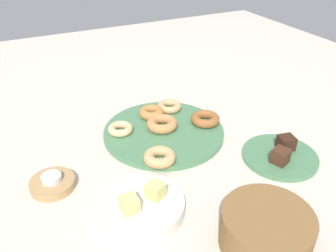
{
  "coord_description": "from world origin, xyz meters",
  "views": [
    {
      "loc": [
        0.38,
        0.81,
        0.58
      ],
      "look_at": [
        0.0,
        0.03,
        0.05
      ],
      "focal_mm": 36.94,
      "sensor_mm": 36.0,
      "label": 1
    }
  ],
  "objects_px": {
    "cake_plate": "(280,156)",
    "brownie_near": "(286,143)",
    "donut_3": "(163,123)",
    "donut_4": "(120,129)",
    "tealight": "(51,178)",
    "brownie_far": "(281,156)",
    "fruit_bowl": "(142,207)",
    "donut_1": "(205,119)",
    "melon_chunk_right": "(129,204)",
    "donut_0": "(151,113)",
    "candle_holder": "(53,184)",
    "donut_5": "(169,106)",
    "donut_plate": "(164,132)",
    "basket": "(266,230)",
    "melon_chunk_left": "(155,190)",
    "donut_2": "(160,157)"
  },
  "relations": [
    {
      "from": "donut_4",
      "to": "tealight",
      "type": "xyz_separation_m",
      "value": [
        0.23,
        0.14,
        0.0
      ]
    },
    {
      "from": "donut_4",
      "to": "cake_plate",
      "type": "relative_size",
      "value": 0.37
    },
    {
      "from": "cake_plate",
      "to": "brownie_near",
      "type": "xyz_separation_m",
      "value": [
        -0.03,
        -0.02,
        0.03
      ]
    },
    {
      "from": "donut_0",
      "to": "basket",
      "type": "xyz_separation_m",
      "value": [
        -0.01,
        0.56,
        0.01
      ]
    },
    {
      "from": "donut_1",
      "to": "tealight",
      "type": "relative_size",
      "value": 1.83
    },
    {
      "from": "donut_0",
      "to": "donut_4",
      "type": "relative_size",
      "value": 1.07
    },
    {
      "from": "cake_plate",
      "to": "melon_chunk_left",
      "type": "bearing_deg",
      "value": 2.89
    },
    {
      "from": "donut_0",
      "to": "candle_holder",
      "type": "relative_size",
      "value": 0.74
    },
    {
      "from": "donut_1",
      "to": "brownie_near",
      "type": "bearing_deg",
      "value": 120.95
    },
    {
      "from": "donut_0",
      "to": "brownie_far",
      "type": "distance_m",
      "value": 0.43
    },
    {
      "from": "donut_2",
      "to": "melon_chunk_right",
      "type": "xyz_separation_m",
      "value": [
        0.14,
        0.15,
        0.02
      ]
    },
    {
      "from": "donut_5",
      "to": "brownie_near",
      "type": "distance_m",
      "value": 0.4
    },
    {
      "from": "donut_0",
      "to": "donut_5",
      "type": "relative_size",
      "value": 1.0
    },
    {
      "from": "cake_plate",
      "to": "basket",
      "type": "xyz_separation_m",
      "value": [
        0.23,
        0.21,
        0.03
      ]
    },
    {
      "from": "donut_4",
      "to": "melon_chunk_left",
      "type": "distance_m",
      "value": 0.32
    },
    {
      "from": "cake_plate",
      "to": "candle_holder",
      "type": "height_order",
      "value": "candle_holder"
    },
    {
      "from": "donut_3",
      "to": "cake_plate",
      "type": "relative_size",
      "value": 0.46
    },
    {
      "from": "donut_5",
      "to": "brownie_near",
      "type": "xyz_separation_m",
      "value": [
        -0.19,
        0.35,
        0.01
      ]
    },
    {
      "from": "donut_2",
      "to": "candle_holder",
      "type": "height_order",
      "value": "donut_2"
    },
    {
      "from": "fruit_bowl",
      "to": "donut_plate",
      "type": "bearing_deg",
      "value": -124.02
    },
    {
      "from": "donut_plate",
      "to": "basket",
      "type": "distance_m",
      "value": 0.47
    },
    {
      "from": "donut_5",
      "to": "fruit_bowl",
      "type": "bearing_deg",
      "value": 56.01
    },
    {
      "from": "donut_1",
      "to": "cake_plate",
      "type": "height_order",
      "value": "donut_1"
    },
    {
      "from": "donut_1",
      "to": "donut_5",
      "type": "distance_m",
      "value": 0.14
    },
    {
      "from": "donut_0",
      "to": "candle_holder",
      "type": "distance_m",
      "value": 0.4
    },
    {
      "from": "cake_plate",
      "to": "fruit_bowl",
      "type": "relative_size",
      "value": 1.06
    },
    {
      "from": "brownie_far",
      "to": "melon_chunk_right",
      "type": "bearing_deg",
      "value": 1.12
    },
    {
      "from": "fruit_bowl",
      "to": "brownie_near",
      "type": "bearing_deg",
      "value": -175.57
    },
    {
      "from": "donut_4",
      "to": "fruit_bowl",
      "type": "xyz_separation_m",
      "value": [
        0.06,
        0.32,
        -0.01
      ]
    },
    {
      "from": "donut_4",
      "to": "melon_chunk_left",
      "type": "relative_size",
      "value": 2.11
    },
    {
      "from": "cake_plate",
      "to": "basket",
      "type": "relative_size",
      "value": 1.12
    },
    {
      "from": "donut_2",
      "to": "melon_chunk_left",
      "type": "xyz_separation_m",
      "value": [
        0.07,
        0.14,
        0.02
      ]
    },
    {
      "from": "candle_holder",
      "to": "tealight",
      "type": "distance_m",
      "value": 0.02
    },
    {
      "from": "donut_plate",
      "to": "melon_chunk_left",
      "type": "relative_size",
      "value": 10.25
    },
    {
      "from": "brownie_far",
      "to": "candle_holder",
      "type": "xyz_separation_m",
      "value": [
        0.56,
        -0.18,
        -0.02
      ]
    },
    {
      "from": "tealight",
      "to": "melon_chunk_right",
      "type": "bearing_deg",
      "value": 124.92
    },
    {
      "from": "donut_4",
      "to": "melon_chunk_left",
      "type": "height_order",
      "value": "melon_chunk_left"
    },
    {
      "from": "donut_4",
      "to": "brownie_near",
      "type": "bearing_deg",
      "value": 143.81
    },
    {
      "from": "donut_5",
      "to": "brownie_near",
      "type": "relative_size",
      "value": 1.9
    },
    {
      "from": "donut_4",
      "to": "tealight",
      "type": "height_order",
      "value": "donut_4"
    },
    {
      "from": "donut_4",
      "to": "melon_chunk_left",
      "type": "bearing_deg",
      "value": 84.97
    },
    {
      "from": "donut_plate",
      "to": "melon_chunk_right",
      "type": "relative_size",
      "value": 10.25
    },
    {
      "from": "donut_3",
      "to": "donut_5",
      "type": "bearing_deg",
      "value": -125.3
    },
    {
      "from": "cake_plate",
      "to": "brownie_far",
      "type": "height_order",
      "value": "brownie_far"
    },
    {
      "from": "donut_4",
      "to": "donut_3",
      "type": "bearing_deg",
      "value": 164.83
    },
    {
      "from": "brownie_far",
      "to": "fruit_bowl",
      "type": "relative_size",
      "value": 0.22
    },
    {
      "from": "brownie_near",
      "to": "melon_chunk_right",
      "type": "bearing_deg",
      "value": 5.82
    },
    {
      "from": "brownie_near",
      "to": "donut_3",
      "type": "bearing_deg",
      "value": -43.68
    },
    {
      "from": "donut_0",
      "to": "cake_plate",
      "type": "height_order",
      "value": "donut_0"
    },
    {
      "from": "melon_chunk_right",
      "to": "fruit_bowl",
      "type": "bearing_deg",
      "value": -156.8
    }
  ]
}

